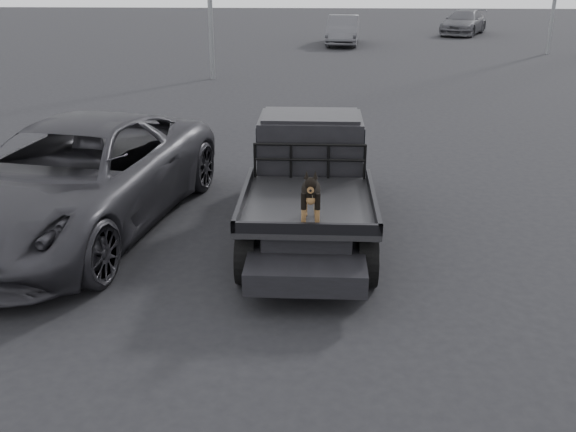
# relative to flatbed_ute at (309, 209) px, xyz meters

# --- Properties ---
(ground) EXTENTS (120.00, 120.00, 0.00)m
(ground) POSITION_rel_flatbed_ute_xyz_m (0.10, -1.90, -0.46)
(ground) COLOR black
(ground) RESTS_ON ground
(flatbed_ute) EXTENTS (2.00, 5.40, 0.92)m
(flatbed_ute) POSITION_rel_flatbed_ute_xyz_m (0.00, 0.00, 0.00)
(flatbed_ute) COLOR black
(flatbed_ute) RESTS_ON ground
(ute_cab) EXTENTS (1.72, 1.30, 0.88)m
(ute_cab) POSITION_rel_flatbed_ute_xyz_m (0.00, 0.95, 0.90)
(ute_cab) COLOR black
(ute_cab) RESTS_ON flatbed_ute
(headache_rack) EXTENTS (1.80, 0.08, 0.55)m
(headache_rack) POSITION_rel_flatbed_ute_xyz_m (0.00, 0.20, 0.74)
(headache_rack) COLOR black
(headache_rack) RESTS_ON flatbed_ute
(dog) EXTENTS (0.32, 0.60, 0.74)m
(dog) POSITION_rel_flatbed_ute_xyz_m (0.05, -1.65, 0.83)
(dog) COLOR black
(dog) RESTS_ON flatbed_ute
(parked_suv) EXTENTS (3.99, 6.81, 1.78)m
(parked_suv) POSITION_rel_flatbed_ute_xyz_m (-3.83, 0.08, 0.43)
(parked_suv) COLOR #2B2A30
(parked_suv) RESTS_ON ground
(distant_car_a) EXTENTS (2.00, 4.78, 1.54)m
(distant_car_a) POSITION_rel_flatbed_ute_xyz_m (1.37, 26.67, 0.31)
(distant_car_a) COLOR #48484D
(distant_car_a) RESTS_ON ground
(distant_car_b) EXTENTS (3.98, 5.46, 1.47)m
(distant_car_b) POSITION_rel_flatbed_ute_xyz_m (9.08, 32.45, 0.27)
(distant_car_b) COLOR #4D4D52
(distant_car_b) RESTS_ON ground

